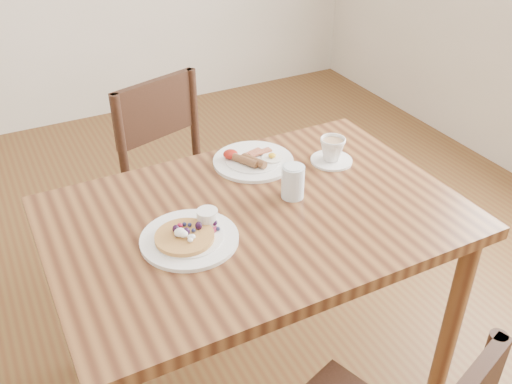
# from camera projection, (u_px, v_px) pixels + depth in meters

# --- Properties ---
(ground) EXTENTS (5.00, 5.00, 0.00)m
(ground) POSITION_uv_depth(u_px,v_px,m) (256.00, 380.00, 2.08)
(ground) COLOR brown
(ground) RESTS_ON ground
(dining_table) EXTENTS (1.20, 0.80, 0.75)m
(dining_table) POSITION_uv_depth(u_px,v_px,m) (256.00, 239.00, 1.72)
(dining_table) COLOR brown
(dining_table) RESTS_ON ground
(chair_far) EXTENTS (0.53, 0.53, 0.88)m
(chair_far) POSITION_uv_depth(u_px,v_px,m) (182.00, 180.00, 2.31)
(chair_far) COLOR #341C13
(chair_far) RESTS_ON ground
(pancake_plate) EXTENTS (0.27, 0.27, 0.06)m
(pancake_plate) POSITION_uv_depth(u_px,v_px,m) (190.00, 236.00, 1.55)
(pancake_plate) COLOR white
(pancake_plate) RESTS_ON dining_table
(breakfast_plate) EXTENTS (0.27, 0.27, 0.04)m
(breakfast_plate) POSITION_uv_depth(u_px,v_px,m) (252.00, 160.00, 1.90)
(breakfast_plate) COLOR white
(breakfast_plate) RESTS_ON dining_table
(teacup_saucer) EXTENTS (0.14, 0.14, 0.09)m
(teacup_saucer) POSITION_uv_depth(u_px,v_px,m) (332.00, 151.00, 1.90)
(teacup_saucer) COLOR white
(teacup_saucer) RESTS_ON dining_table
(water_glass) EXTENTS (0.07, 0.07, 0.10)m
(water_glass) POSITION_uv_depth(u_px,v_px,m) (293.00, 182.00, 1.71)
(water_glass) COLOR silver
(water_glass) RESTS_ON dining_table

